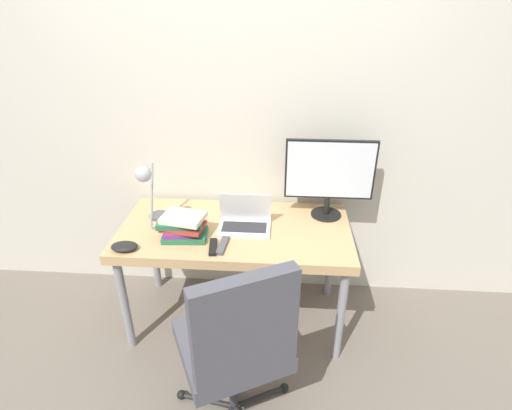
# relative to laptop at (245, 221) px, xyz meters

# --- Properties ---
(ground_plane) EXTENTS (12.00, 12.00, 0.00)m
(ground_plane) POSITION_rel_laptop_xyz_m (-0.06, -0.36, -0.77)
(ground_plane) COLOR #70665B
(wall_back) EXTENTS (8.00, 0.05, 2.60)m
(wall_back) POSITION_rel_laptop_xyz_m (-0.06, 0.42, 0.53)
(wall_back) COLOR beige
(wall_back) RESTS_ON ground_plane
(desk) EXTENTS (1.41, 0.71, 0.72)m
(desk) POSITION_rel_laptop_xyz_m (-0.06, -0.00, -0.11)
(desk) COLOR tan
(desk) RESTS_ON ground_plane
(laptop) EXTENTS (0.31, 0.21, 0.22)m
(laptop) POSITION_rel_laptop_xyz_m (0.00, 0.00, 0.00)
(laptop) COLOR silver
(laptop) RESTS_ON desk
(monitor) EXTENTS (0.55, 0.19, 0.51)m
(monitor) POSITION_rel_laptop_xyz_m (0.51, 0.20, 0.24)
(monitor) COLOR black
(monitor) RESTS_ON desk
(desk_lamp) EXTENTS (0.12, 0.27, 0.42)m
(desk_lamp) POSITION_rel_laptop_xyz_m (-0.56, -0.03, 0.23)
(desk_lamp) COLOR #4C4C51
(desk_lamp) RESTS_ON desk
(office_chair) EXTENTS (0.64, 0.64, 1.03)m
(office_chair) POSITION_rel_laptop_xyz_m (0.04, -0.78, -0.19)
(office_chair) COLOR black
(office_chair) RESTS_ON ground_plane
(book_stack) EXTENTS (0.29, 0.21, 0.14)m
(book_stack) POSITION_rel_laptop_xyz_m (-0.35, -0.13, 0.02)
(book_stack) COLOR #286B47
(book_stack) RESTS_ON desk
(tv_remote) EXTENTS (0.06, 0.16, 0.02)m
(tv_remote) POSITION_rel_laptop_xyz_m (-0.16, -0.24, -0.04)
(tv_remote) COLOR black
(tv_remote) RESTS_ON desk
(media_remote) EXTENTS (0.06, 0.17, 0.02)m
(media_remote) POSITION_rel_laptop_xyz_m (-0.10, -0.22, -0.04)
(media_remote) COLOR #4C4C51
(media_remote) RESTS_ON desk
(game_controller) EXTENTS (0.15, 0.10, 0.04)m
(game_controller) POSITION_rel_laptop_xyz_m (-0.65, -0.28, -0.03)
(game_controller) COLOR black
(game_controller) RESTS_ON desk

